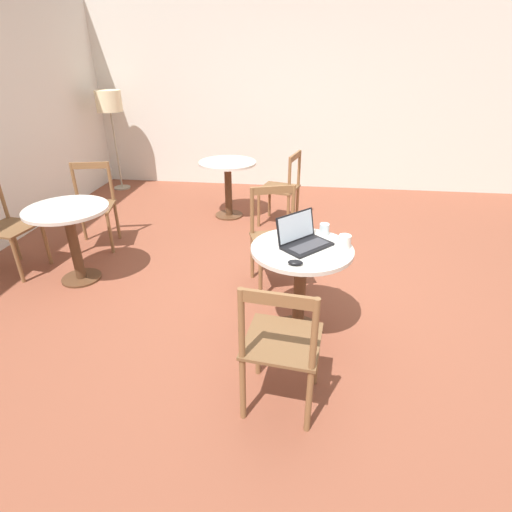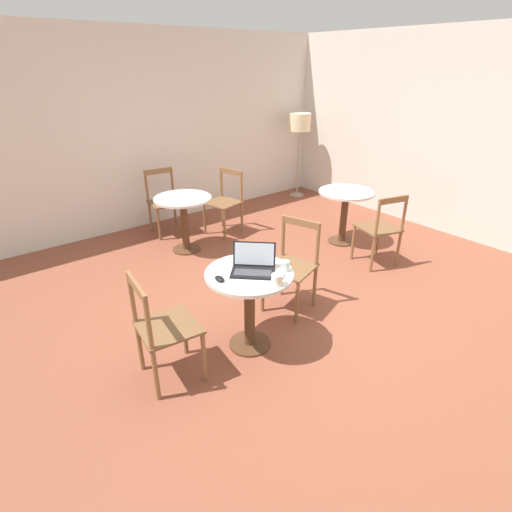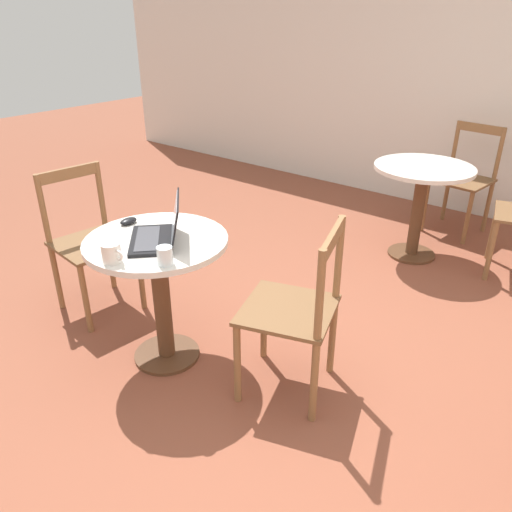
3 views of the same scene
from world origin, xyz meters
name	(u,v)px [view 1 (image 1 of 3)]	position (x,y,z in m)	size (l,w,h in m)	color
ground_plane	(290,288)	(0.00, 0.00, 0.00)	(16.00, 16.00, 0.00)	brown
wall_side	(304,97)	(3.23, 0.00, 1.35)	(0.06, 9.40, 2.70)	silver
cafe_table_near	(301,269)	(-0.62, -0.09, 0.55)	(0.72, 0.72, 0.73)	#51331E
cafe_table_mid	(228,175)	(1.75, 0.89, 0.55)	(0.72, 0.72, 0.73)	#51331E
cafe_table_far	(70,226)	(-0.07, 2.00, 0.55)	(0.72, 0.72, 0.73)	#51331E
chair_near_left	(281,346)	(-1.37, 0.00, 0.46)	(0.48, 0.48, 0.90)	brown
chair_near_right	(276,239)	(0.08, 0.14, 0.46)	(0.54, 0.54, 0.90)	brown
chair_mid_front	(282,189)	(1.56, 0.18, 0.46)	(0.53, 0.53, 0.90)	brown
chair_far_back	(6,228)	(0.02, 2.73, 0.46)	(0.48, 0.48, 0.90)	brown
chair_far_right	(93,206)	(0.69, 2.19, 0.46)	(0.52, 0.52, 0.90)	brown
floor_lamp	(109,105)	(2.74, 2.83, 1.27)	(0.37, 0.37, 1.46)	#9E937F
laptop	(303,239)	(-0.59, -0.10, 0.77)	(0.42, 0.42, 0.22)	black
mouse	(295,263)	(-0.89, -0.05, 0.74)	(0.06, 0.10, 0.03)	black
mug	(345,241)	(-0.58, -0.38, 0.77)	(0.13, 0.09, 0.09)	silver
drinking_glass	(324,229)	(-0.38, -0.25, 0.77)	(0.07, 0.07, 0.09)	silver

